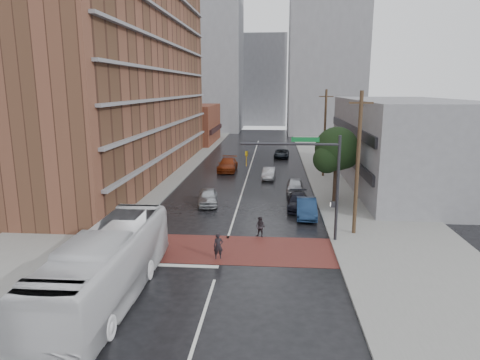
# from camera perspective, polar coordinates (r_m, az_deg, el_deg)

# --- Properties ---
(ground) EXTENTS (160.00, 160.00, 0.00)m
(ground) POSITION_cam_1_polar(r_m,az_deg,el_deg) (27.42, -2.24, -9.60)
(ground) COLOR black
(ground) RESTS_ON ground
(crosswalk) EXTENTS (14.00, 5.00, 0.02)m
(crosswalk) POSITION_cam_1_polar(r_m,az_deg,el_deg) (27.88, -2.12, -9.20)
(crosswalk) COLOR maroon
(crosswalk) RESTS_ON ground
(sidewalk_west) EXTENTS (9.00, 90.00, 0.15)m
(sidewalk_west) POSITION_cam_1_polar(r_m,az_deg,el_deg) (53.31, -11.36, 1.07)
(sidewalk_west) COLOR gray
(sidewalk_west) RESTS_ON ground
(sidewalk_east) EXTENTS (9.00, 90.00, 0.15)m
(sidewalk_east) POSITION_cam_1_polar(r_m,az_deg,el_deg) (51.96, 13.83, 0.66)
(sidewalk_east) COLOR gray
(sidewalk_east) RESTS_ON ground
(apartment_block) EXTENTS (10.00, 44.00, 28.00)m
(apartment_block) POSITION_cam_1_polar(r_m,az_deg,el_deg) (52.29, -15.08, 16.02)
(apartment_block) COLOR brown
(apartment_block) RESTS_ON ground
(storefront_west) EXTENTS (8.00, 16.00, 7.00)m
(storefront_west) POSITION_cam_1_polar(r_m,az_deg,el_deg) (80.97, -6.19, 7.44)
(storefront_west) COLOR brown
(storefront_west) RESTS_ON ground
(building_east) EXTENTS (11.00, 26.00, 9.00)m
(building_east) POSITION_cam_1_polar(r_m,az_deg,el_deg) (47.55, 21.02, 4.56)
(building_east) COLOR gray
(building_east) RESTS_ON ground
(distant_tower_west) EXTENTS (18.00, 16.00, 32.00)m
(distant_tower_west) POSITION_cam_1_polar(r_m,az_deg,el_deg) (104.83, -4.95, 15.39)
(distant_tower_west) COLOR gray
(distant_tower_west) RESTS_ON ground
(distant_tower_east) EXTENTS (16.00, 14.00, 36.00)m
(distant_tower_east) POSITION_cam_1_polar(r_m,az_deg,el_deg) (98.18, 11.47, 16.58)
(distant_tower_east) COLOR gray
(distant_tower_east) RESTS_ON ground
(distant_tower_center) EXTENTS (12.00, 10.00, 24.00)m
(distant_tower_center) POSITION_cam_1_polar(r_m,az_deg,el_deg) (120.32, 3.23, 13.10)
(distant_tower_center) COLOR gray
(distant_tower_center) RESTS_ON ground
(street_tree) EXTENTS (4.20, 4.10, 6.90)m
(street_tree) POSITION_cam_1_polar(r_m,az_deg,el_deg) (38.08, 12.78, 3.70)
(street_tree) COLOR #332319
(street_tree) RESTS_ON ground
(signal_mast) EXTENTS (6.50, 0.30, 7.20)m
(signal_mast) POSITION_cam_1_polar(r_m,az_deg,el_deg) (28.43, 10.08, 0.97)
(signal_mast) COLOR #2D2D33
(signal_mast) RESTS_ON ground
(utility_pole_near) EXTENTS (1.60, 0.26, 10.00)m
(utility_pole_near) POSITION_cam_1_polar(r_m,az_deg,el_deg) (30.24, 15.42, 2.17)
(utility_pole_near) COLOR #473321
(utility_pole_near) RESTS_ON ground
(utility_pole_far) EXTENTS (1.60, 0.26, 10.00)m
(utility_pole_far) POSITION_cam_1_polar(r_m,az_deg,el_deg) (49.85, 11.23, 6.20)
(utility_pole_far) COLOR #473321
(utility_pole_far) RESTS_ON ground
(transit_bus) EXTENTS (2.98, 12.51, 3.48)m
(transit_bus) POSITION_cam_1_polar(r_m,az_deg,el_deg) (22.00, -17.34, -10.96)
(transit_bus) COLOR silver
(transit_bus) RESTS_ON ground
(pedestrian_a) EXTENTS (0.66, 0.52, 1.60)m
(pedestrian_a) POSITION_cam_1_polar(r_m,az_deg,el_deg) (26.19, -2.92, -8.80)
(pedestrian_a) COLOR black
(pedestrian_a) RESTS_ON ground
(pedestrian_b) EXTENTS (0.86, 0.78, 1.45)m
(pedestrian_b) POSITION_cam_1_polar(r_m,az_deg,el_deg) (29.82, 2.74, -6.28)
(pedestrian_b) COLOR #262025
(pedestrian_b) RESTS_ON ground
(car_travel_a) EXTENTS (2.24, 4.42, 1.44)m
(car_travel_a) POSITION_cam_1_polar(r_m,az_deg,el_deg) (37.95, -4.31, -2.25)
(car_travel_a) COLOR #A9ACB0
(car_travel_a) RESTS_ON ground
(car_travel_b) EXTENTS (1.63, 3.96, 1.28)m
(car_travel_b) POSITION_cam_1_polar(r_m,az_deg,el_deg) (48.60, 3.88, 0.88)
(car_travel_b) COLOR #A7AAAF
(car_travel_b) RESTS_ON ground
(car_travel_c) EXTENTS (2.23, 5.47, 1.58)m
(car_travel_c) POSITION_cam_1_polar(r_m,az_deg,el_deg) (53.17, -1.67, 2.06)
(car_travel_c) COLOR maroon
(car_travel_c) RESTS_ON ground
(suv_travel) EXTENTS (2.39, 4.64, 1.25)m
(suv_travel) POSITION_cam_1_polar(r_m,az_deg,el_deg) (63.55, 5.55, 3.54)
(suv_travel) COLOR black
(suv_travel) RESTS_ON ground
(car_parked_near) EXTENTS (1.70, 4.54, 1.48)m
(car_parked_near) POSITION_cam_1_polar(r_m,az_deg,el_deg) (34.71, 8.84, -3.71)
(car_parked_near) COLOR #152A4A
(car_parked_near) RESTS_ON ground
(car_parked_mid) EXTENTS (2.03, 4.54, 1.29)m
(car_parked_mid) POSITION_cam_1_polar(r_m,az_deg,el_deg) (36.89, 7.73, -2.87)
(car_parked_mid) COLOR black
(car_parked_mid) RESTS_ON ground
(car_parked_far) EXTENTS (1.83, 4.20, 1.41)m
(car_parked_far) POSITION_cam_1_polar(r_m,az_deg,el_deg) (42.56, 7.33, -0.74)
(car_parked_far) COLOR #ADAFB5
(car_parked_far) RESTS_ON ground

